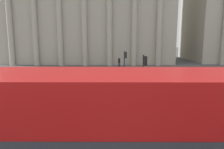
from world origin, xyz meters
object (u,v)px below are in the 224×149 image
traffic_light_near (224,90)px  traffic_light_far (125,61)px  double_decker_bus (143,133)px  pedestrian_black (119,62)px  traffic_light_mid (144,71)px  pedestrian_olive (48,77)px

traffic_light_near → traffic_light_far: traffic_light_far is taller
double_decker_bus → pedestrian_black: bearing=92.1°
double_decker_bus → traffic_light_mid: double_decker_bus is taller
double_decker_bus → pedestrian_olive: 16.49m
traffic_light_mid → pedestrian_olive: size_ratio=1.98×
pedestrian_black → traffic_light_mid: bearing=-72.4°
traffic_light_far → pedestrian_black: (-0.40, 9.50, -1.14)m
traffic_light_near → pedestrian_black: size_ratio=1.78×
double_decker_bus → pedestrian_black: 28.03m
pedestrian_black → double_decker_bus: bearing=-77.1°
double_decker_bus → traffic_light_mid: 10.49m
traffic_light_near → pedestrian_olive: 15.38m
traffic_light_far → double_decker_bus: bearing=-91.4°
traffic_light_mid → traffic_light_far: size_ratio=1.07×
traffic_light_far → pedestrian_olive: 8.54m
double_decker_bus → traffic_light_mid: bearing=84.2°
double_decker_bus → traffic_light_near: bearing=49.6°
traffic_light_near → pedestrian_black: 23.17m
double_decker_bus → pedestrian_olive: bearing=118.0°
traffic_light_mid → pedestrian_black: bearing=94.5°
traffic_light_near → traffic_light_mid: traffic_light_mid is taller
traffic_light_mid → traffic_light_far: (-1.00, 8.12, -0.15)m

